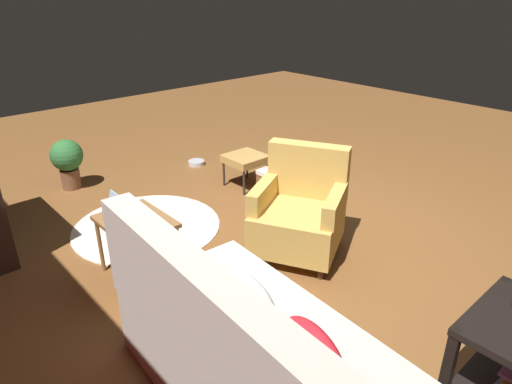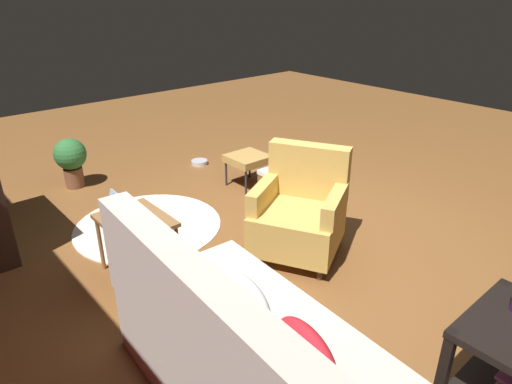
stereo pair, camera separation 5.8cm
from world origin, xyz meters
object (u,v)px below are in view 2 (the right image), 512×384
(book_stack_hamper, at_px, (291,166))
(pet_bowl_steel, at_px, (199,162))
(yellow_mug, at_px, (287,157))
(wicker_hamper, at_px, (290,194))
(armchair, at_px, (300,212))
(potted_plant, at_px, (71,158))
(tv_remote, at_px, (290,165))
(laptop, at_px, (129,214))
(couch, at_px, (261,371))
(laptop_desk, at_px, (136,226))
(ottoman, at_px, (248,159))

(book_stack_hamper, xyz_separation_m, pet_bowl_steel, (1.74, -0.15, -0.50))
(yellow_mug, bearing_deg, wicker_hamper, -114.90)
(armchair, height_order, potted_plant, armchair)
(wicker_hamper, relative_size, pet_bowl_steel, 2.40)
(armchair, height_order, pet_bowl_steel, armchair)
(book_stack_hamper, height_order, yellow_mug, yellow_mug)
(armchair, relative_size, tv_remote, 5.68)
(wicker_hamper, xyz_separation_m, pet_bowl_steel, (1.74, -0.15, -0.22))
(armchair, height_order, laptop, armchair)
(couch, height_order, potted_plant, couch)
(yellow_mug, relative_size, tv_remote, 0.62)
(book_stack_hamper, distance_m, tv_remote, 0.13)
(book_stack_hamper, bearing_deg, armchair, 141.78)
(couch, xyz_separation_m, wicker_hamper, (1.47, -1.68, -0.09))
(laptop_desk, bearing_deg, book_stack_hamper, -93.52)
(tv_remote, height_order, pet_bowl_steel, tv_remote)
(laptop, bearing_deg, wicker_hamper, -93.56)
(couch, height_order, yellow_mug, couch)
(armchair, bearing_deg, ottoman, -22.94)
(yellow_mug, relative_size, pet_bowl_steel, 0.50)
(laptop_desk, xyz_separation_m, pet_bowl_steel, (1.64, -1.68, -0.40))
(laptop_desk, distance_m, laptop, 0.11)
(laptop_desk, relative_size, book_stack_hamper, 2.09)
(couch, bearing_deg, laptop, -4.27)
(tv_remote, bearing_deg, couch, 137.87)
(book_stack_hamper, relative_size, ottoman, 0.67)
(laptop_desk, distance_m, tv_remote, 1.61)
(wicker_hamper, bearing_deg, laptop_desk, 86.40)
(couch, relative_size, armchair, 2.15)
(yellow_mug, xyz_separation_m, ottoman, (0.82, -0.22, -0.31))
(couch, bearing_deg, wicker_hamper, -48.82)
(laptop_desk, relative_size, ottoman, 1.40)
(pet_bowl_steel, relative_size, potted_plant, 0.36)
(yellow_mug, bearing_deg, laptop_desk, 87.05)
(wicker_hamper, bearing_deg, couch, 131.18)
(laptop, relative_size, pet_bowl_steel, 1.64)
(laptop, height_order, ottoman, laptop)
(ottoman, bearing_deg, armchair, 157.06)
(laptop, xyz_separation_m, wicker_hamper, (-0.10, -1.57, -0.29))
(yellow_mug, distance_m, tv_remote, 0.19)
(armchair, xyz_separation_m, potted_plant, (2.55, 0.90, -0.03))
(book_stack_hamper, relative_size, yellow_mug, 2.68)
(laptop, distance_m, tv_remote, 1.65)
(laptop_desk, height_order, potted_plant, potted_plant)
(wicker_hamper, distance_m, potted_plant, 2.44)
(book_stack_hamper, height_order, ottoman, book_stack_hamper)
(wicker_hamper, xyz_separation_m, yellow_mug, (0.02, 0.04, 0.38))
(laptop_desk, distance_m, pet_bowl_steel, 2.38)
(yellow_mug, height_order, tv_remote, yellow_mug)
(laptop, relative_size, ottoman, 0.82)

